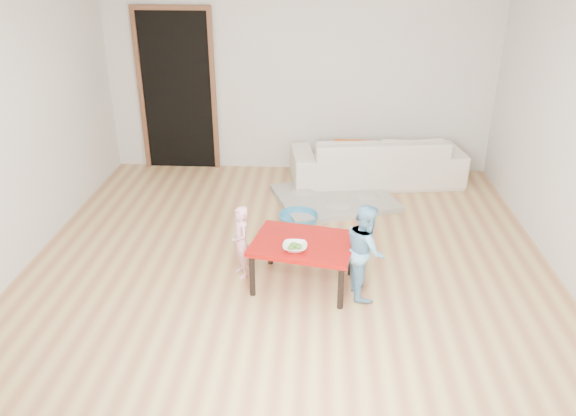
# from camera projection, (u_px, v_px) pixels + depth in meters

# --- Properties ---
(floor) EXTENTS (5.00, 5.00, 0.01)m
(floor) POSITION_uv_depth(u_px,v_px,m) (289.00, 260.00, 5.46)
(floor) COLOR #A46C46
(floor) RESTS_ON ground
(back_wall) EXTENTS (5.00, 0.02, 2.60)m
(back_wall) POSITION_uv_depth(u_px,v_px,m) (300.00, 72.00, 7.16)
(back_wall) COLOR silver
(back_wall) RESTS_ON floor
(left_wall) EXTENTS (0.02, 5.00, 2.60)m
(left_wall) POSITION_uv_depth(u_px,v_px,m) (11.00, 126.00, 5.03)
(left_wall) COLOR silver
(left_wall) RESTS_ON floor
(doorway) EXTENTS (1.02, 0.08, 2.11)m
(doorway) POSITION_uv_depth(u_px,v_px,m) (178.00, 92.00, 7.34)
(doorway) COLOR brown
(doorway) RESTS_ON back_wall
(sofa) EXTENTS (2.22, 1.11, 0.62)m
(sofa) POSITION_uv_depth(u_px,v_px,m) (376.00, 159.00, 7.13)
(sofa) COLOR beige
(sofa) RESTS_ON floor
(cushion) EXTENTS (0.48, 0.43, 0.13)m
(cushion) POSITION_uv_depth(u_px,v_px,m) (353.00, 150.00, 6.96)
(cushion) COLOR orange
(cushion) RESTS_ON sofa
(red_table) EXTENTS (0.98, 0.81, 0.44)m
(red_table) POSITION_uv_depth(u_px,v_px,m) (303.00, 263.00, 4.97)
(red_table) COLOR #930B08
(red_table) RESTS_ON floor
(bowl) EXTENTS (0.21, 0.21, 0.05)m
(bowl) POSITION_uv_depth(u_px,v_px,m) (295.00, 247.00, 4.74)
(bowl) COLOR white
(bowl) RESTS_ON red_table
(broccoli) EXTENTS (0.12, 0.12, 0.06)m
(broccoli) POSITION_uv_depth(u_px,v_px,m) (295.00, 247.00, 4.74)
(broccoli) COLOR #2D5919
(broccoli) RESTS_ON red_table
(child_pink) EXTENTS (0.26, 0.30, 0.69)m
(child_pink) POSITION_uv_depth(u_px,v_px,m) (241.00, 242.00, 5.07)
(child_pink) COLOR pink
(child_pink) RESTS_ON floor
(child_blue) EXTENTS (0.38, 0.45, 0.85)m
(child_blue) POSITION_uv_depth(u_px,v_px,m) (365.00, 250.00, 4.77)
(child_blue) COLOR #5693C7
(child_blue) RESTS_ON floor
(basin) EXTENTS (0.43, 0.43, 0.13)m
(basin) POSITION_uv_depth(u_px,v_px,m) (298.00, 220.00, 6.10)
(basin) COLOR teal
(basin) RESTS_ON floor
(blanket) EXTENTS (1.60, 1.46, 0.07)m
(blanket) POSITION_uv_depth(u_px,v_px,m) (334.00, 198.00, 6.71)
(blanket) COLOR #ADA898
(blanket) RESTS_ON floor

